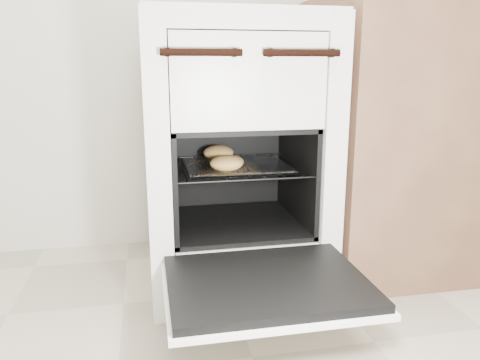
{
  "coord_description": "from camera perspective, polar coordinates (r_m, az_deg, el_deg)",
  "views": [
    {
      "loc": [
        -0.24,
        -0.32,
        0.72
      ],
      "look_at": [
        0.04,
        1.05,
        0.38
      ],
      "focal_mm": 35.0,
      "sensor_mm": 36.0,
      "label": 1
    }
  ],
  "objects": [
    {
      "name": "oven_door",
      "position": [
        1.2,
        3.28,
        -12.63
      ],
      "size": [
        0.51,
        0.39,
        0.04
      ],
      "color": "black",
      "rests_on": "stove"
    },
    {
      "name": "baked_rolls",
      "position": [
        1.48,
        -2.0,
        2.67
      ],
      "size": [
        0.14,
        0.3,
        0.05
      ],
      "color": "tan",
      "rests_on": "foil_sheet"
    },
    {
      "name": "stove",
      "position": [
        1.56,
        -1.0,
        2.85
      ],
      "size": [
        0.56,
        0.63,
        0.86
      ],
      "color": "silver",
      "rests_on": "ground"
    },
    {
      "name": "counter",
      "position": [
        1.89,
        22.93,
        5.23
      ],
      "size": [
        0.95,
        0.64,
        0.95
      ],
      "primitive_type": "cube",
      "rotation": [
        0.0,
        0.0,
        -0.01
      ],
      "color": "brown",
      "rests_on": "ground"
    },
    {
      "name": "oven_rack",
      "position": [
        1.51,
        -0.56,
        1.65
      ],
      "size": [
        0.41,
        0.39,
        0.01
      ],
      "color": "black",
      "rests_on": "stove"
    },
    {
      "name": "foil_sheet",
      "position": [
        1.49,
        -0.43,
        1.71
      ],
      "size": [
        0.32,
        0.28,
        0.01
      ],
      "primitive_type": "cube",
      "color": "white",
      "rests_on": "oven_rack"
    }
  ]
}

